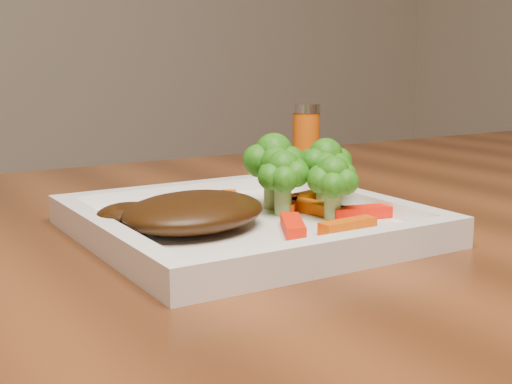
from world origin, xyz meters
TOP-DOWN VIEW (x-y plane):
  - plate at (-0.29, -0.17)m, footprint 0.27×0.27m
  - steak at (-0.34, -0.18)m, footprint 0.16×0.14m
  - broccoli_0 at (-0.24, -0.14)m, footprint 0.08×0.08m
  - broccoli_1 at (-0.19, -0.16)m, footprint 0.06×0.06m
  - broccoli_2 at (-0.22, -0.21)m, footprint 0.05×0.05m
  - broccoli_3 at (-0.25, -0.17)m, footprint 0.06×0.06m
  - carrot_0 at (-0.24, -0.25)m, footprint 0.05×0.02m
  - carrot_1 at (-0.19, -0.22)m, footprint 0.06×0.03m
  - carrot_2 at (-0.28, -0.23)m, footprint 0.04×0.06m
  - carrot_3 at (-0.19, -0.14)m, footprint 0.05×0.03m
  - carrot_4 at (-0.27, -0.11)m, footprint 0.04×0.06m
  - carrot_5 at (-0.22, -0.18)m, footprint 0.03×0.06m
  - carrot_6 at (-0.23, -0.16)m, footprint 0.04×0.05m
  - spice_shaker at (-0.06, 0.06)m, footprint 0.04×0.04m

SIDE VIEW (x-z plane):
  - plate at x=-0.29m, z-range 0.75..0.76m
  - carrot_0 at x=-0.24m, z-range 0.76..0.77m
  - carrot_1 at x=-0.19m, z-range 0.76..0.77m
  - carrot_2 at x=-0.28m, z-range 0.76..0.77m
  - carrot_3 at x=-0.19m, z-range 0.76..0.77m
  - carrot_4 at x=-0.27m, z-range 0.76..0.77m
  - carrot_5 at x=-0.22m, z-range 0.76..0.77m
  - carrot_6 at x=-0.23m, z-range 0.76..0.77m
  - steak at x=-0.34m, z-range 0.76..0.79m
  - broccoli_2 at x=-0.22m, z-range 0.76..0.82m
  - broccoli_3 at x=-0.25m, z-range 0.76..0.82m
  - broccoli_1 at x=-0.19m, z-range 0.76..0.83m
  - spice_shaker at x=-0.06m, z-range 0.75..0.84m
  - broccoli_0 at x=-0.24m, z-range 0.76..0.83m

